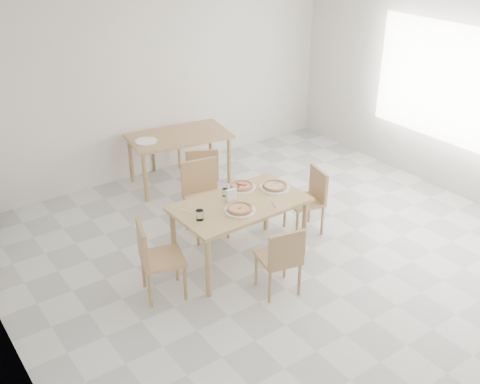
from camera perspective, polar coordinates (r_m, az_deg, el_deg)
room at (r=7.98m, az=22.82°, el=9.38°), size 7.28×7.00×7.00m
main_table at (r=6.20m, az=0.00°, el=-1.76°), size 1.48×0.86×0.75m
chair_south at (r=5.78m, az=4.24°, el=-6.56°), size 0.48×0.48×0.80m
chair_north at (r=6.84m, az=-3.74°, el=-0.04°), size 0.53×0.53×0.93m
chair_west at (r=5.79m, az=-8.70°, el=-6.34°), size 0.53×0.53×0.86m
chair_east at (r=6.94m, az=7.14°, el=-0.41°), size 0.49×0.49×0.82m
plate_margherita at (r=5.98m, az=-0.02°, el=-1.89°), size 0.33×0.33×0.02m
plate_mushroom at (r=6.47m, az=3.56°, el=0.45°), size 0.35×0.35×0.02m
plate_pepperoni at (r=6.46m, az=0.17°, el=0.46°), size 0.32×0.32×0.02m
pizza_margherita at (r=5.97m, az=-0.02°, el=-1.71°), size 0.32×0.32×0.03m
pizza_mushroom at (r=6.46m, az=3.56°, el=0.63°), size 0.33×0.33×0.03m
pizza_pepperoni at (r=6.45m, az=0.17°, el=0.65°), size 0.29×0.29×0.03m
tumbler_a at (r=5.82m, az=-4.11°, el=-2.35°), size 0.08×0.08×0.11m
tumbler_b at (r=6.28m, az=-1.53°, el=-0.03°), size 0.06×0.06×0.09m
napkin_holder at (r=6.16m, az=-0.89°, el=-0.35°), size 0.13×0.07×0.14m
fork_a at (r=6.01m, az=-5.56°, el=-1.95°), size 0.05×0.17×0.01m
fork_b at (r=6.12m, az=3.41°, el=-1.29°), size 0.08×0.17×0.01m
second_table at (r=8.07m, az=-6.23°, el=5.22°), size 1.51×1.01×0.75m
chair_back_s at (r=7.46m, az=-3.89°, el=2.02°), size 0.57×0.57×0.86m
chair_back_n at (r=8.82m, az=-7.84°, el=6.20°), size 0.58×0.58×0.92m
plate_empty at (r=7.85m, az=-9.54°, el=5.11°), size 0.30×0.30×0.02m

